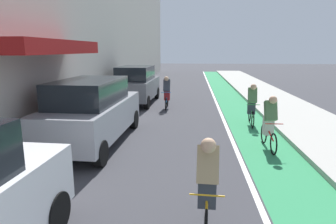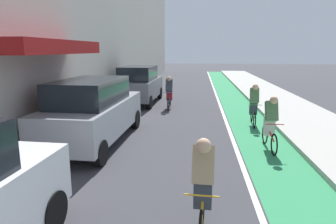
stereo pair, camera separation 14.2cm
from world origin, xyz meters
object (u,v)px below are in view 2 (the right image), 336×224
(parked_suv_gray, at_px, (139,84))
(cyclist_trailing, at_px, (254,104))
(cyclist_lead, at_px, (203,186))
(cyclist_mid, at_px, (270,122))
(parked_suv_silver, at_px, (93,111))
(cyclist_far, at_px, (169,91))

(parked_suv_gray, relative_size, cyclist_trailing, 2.58)
(parked_suv_gray, height_order, cyclist_lead, parked_suv_gray)
(parked_suv_gray, xyz_separation_m, cyclist_mid, (5.23, -7.03, -0.21))
(parked_suv_gray, relative_size, cyclist_lead, 2.49)
(parked_suv_silver, bearing_deg, parked_suv_gray, 90.00)
(cyclist_lead, distance_m, cyclist_mid, 4.71)
(cyclist_trailing, bearing_deg, cyclist_lead, -105.73)
(cyclist_lead, height_order, cyclist_mid, cyclist_lead)
(cyclist_trailing, distance_m, cyclist_far, 4.58)
(cyclist_far, bearing_deg, cyclist_trailing, -39.86)
(parked_suv_gray, bearing_deg, cyclist_trailing, -38.72)
(cyclist_lead, bearing_deg, cyclist_mid, 65.33)
(parked_suv_silver, xyz_separation_m, cyclist_trailing, (5.26, 2.76, -0.21))
(parked_suv_silver, distance_m, parked_suv_gray, 6.98)
(parked_suv_silver, xyz_separation_m, cyclist_lead, (3.26, -4.33, -0.21))
(parked_suv_gray, bearing_deg, cyclist_mid, -53.35)
(parked_suv_gray, relative_size, cyclist_far, 2.60)
(parked_suv_silver, distance_m, cyclist_lead, 5.42)
(parked_suv_gray, distance_m, cyclist_far, 2.17)
(cyclist_lead, height_order, cyclist_trailing, cyclist_lead)
(parked_suv_silver, relative_size, parked_suv_gray, 1.11)
(parked_suv_gray, xyz_separation_m, cyclist_trailing, (5.26, -4.22, -0.21))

